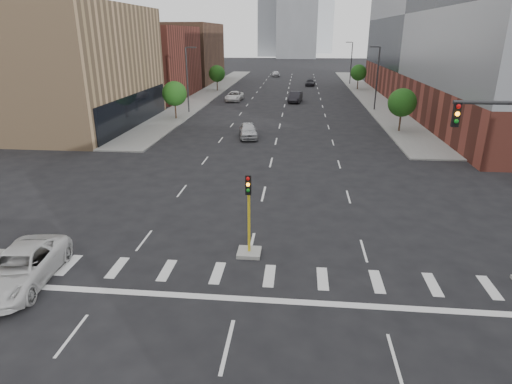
# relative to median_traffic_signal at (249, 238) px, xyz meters

# --- Properties ---
(sidewalk_left_far) EXTENTS (5.00, 92.00, 0.15)m
(sidewalk_left_far) POSITION_rel_median_traffic_signal_xyz_m (-15.00, 65.03, -0.90)
(sidewalk_left_far) COLOR gray
(sidewalk_left_far) RESTS_ON ground
(sidewalk_right_far) EXTENTS (5.00, 92.00, 0.15)m
(sidewalk_right_far) POSITION_rel_median_traffic_signal_xyz_m (15.00, 65.03, -0.90)
(sidewalk_right_far) COLOR gray
(sidewalk_right_far) RESTS_ON ground
(building_left_mid) EXTENTS (20.00, 24.00, 14.00)m
(building_left_mid) POSITION_rel_median_traffic_signal_xyz_m (-27.50, 31.03, 6.03)
(building_left_mid) COLOR tan
(building_left_mid) RESTS_ON ground
(building_left_far_a) EXTENTS (20.00, 22.00, 12.00)m
(building_left_far_a) POSITION_rel_median_traffic_signal_xyz_m (-27.50, 57.03, 5.03)
(building_left_far_a) COLOR brown
(building_left_far_a) RESTS_ON ground
(building_left_far_b) EXTENTS (20.00, 24.00, 13.00)m
(building_left_far_b) POSITION_rel_median_traffic_signal_xyz_m (-27.50, 83.03, 5.53)
(building_left_far_b) COLOR brown
(building_left_far_b) RESTS_ON ground
(building_right_main) EXTENTS (24.00, 70.00, 22.00)m
(building_right_main) POSITION_rel_median_traffic_signal_xyz_m (29.50, 51.03, 10.03)
(building_right_main) COLOR brown
(building_right_main) RESTS_ON ground
(tower_mid) EXTENTS (18.00, 18.00, 44.00)m
(tower_mid) POSITION_rel_median_traffic_signal_xyz_m (0.00, 191.03, 21.03)
(tower_mid) COLOR slate
(tower_mid) RESTS_ON ground
(median_traffic_signal) EXTENTS (1.20, 1.20, 4.40)m
(median_traffic_signal) POSITION_rel_median_traffic_signal_xyz_m (0.00, 0.00, 0.00)
(median_traffic_signal) COLOR #999993
(median_traffic_signal) RESTS_ON ground
(streetlight_right_a) EXTENTS (1.60, 0.22, 9.07)m
(streetlight_right_a) POSITION_rel_median_traffic_signal_xyz_m (13.41, 46.03, 4.04)
(streetlight_right_a) COLOR #2D2D30
(streetlight_right_a) RESTS_ON ground
(streetlight_right_b) EXTENTS (1.60, 0.22, 9.07)m
(streetlight_right_b) POSITION_rel_median_traffic_signal_xyz_m (13.41, 81.03, 4.04)
(streetlight_right_b) COLOR #2D2D30
(streetlight_right_b) RESTS_ON ground
(streetlight_left) EXTENTS (1.60, 0.22, 9.07)m
(streetlight_left) POSITION_rel_median_traffic_signal_xyz_m (-13.41, 41.03, 4.04)
(streetlight_left) COLOR #2D2D30
(streetlight_left) RESTS_ON ground
(tree_left_near) EXTENTS (3.20, 3.20, 4.85)m
(tree_left_near) POSITION_rel_median_traffic_signal_xyz_m (-14.00, 36.03, 2.42)
(tree_left_near) COLOR #382619
(tree_left_near) RESTS_ON ground
(tree_left_far) EXTENTS (3.20, 3.20, 4.85)m
(tree_left_far) POSITION_rel_median_traffic_signal_xyz_m (-14.00, 66.03, 2.42)
(tree_left_far) COLOR #382619
(tree_left_far) RESTS_ON ground
(tree_right_near) EXTENTS (3.20, 3.20, 4.85)m
(tree_right_near) POSITION_rel_median_traffic_signal_xyz_m (14.00, 31.03, 2.42)
(tree_right_near) COLOR #382619
(tree_right_near) RESTS_ON ground
(tree_right_far) EXTENTS (3.20, 3.20, 4.85)m
(tree_right_far) POSITION_rel_median_traffic_signal_xyz_m (14.00, 71.03, 2.42)
(tree_right_far) COLOR #382619
(tree_right_far) RESTS_ON ground
(car_near_left) EXTENTS (2.70, 5.02, 1.62)m
(car_near_left) POSITION_rel_median_traffic_signal_xyz_m (-3.15, 26.35, -0.16)
(car_near_left) COLOR #B9BABE
(car_near_left) RESTS_ON ground
(car_mid_right) EXTENTS (2.47, 5.41, 1.72)m
(car_mid_right) POSITION_rel_median_traffic_signal_xyz_m (1.64, 52.96, -0.11)
(car_mid_right) COLOR black
(car_mid_right) RESTS_ON ground
(car_far_left) EXTENTS (2.74, 5.66, 1.55)m
(car_far_left) POSITION_rel_median_traffic_signal_xyz_m (-8.72, 53.51, -0.20)
(car_far_left) COLOR white
(car_far_left) RESTS_ON ground
(car_deep_right) EXTENTS (2.35, 4.91, 1.38)m
(car_deep_right) POSITION_rel_median_traffic_signal_xyz_m (4.55, 77.17, -0.28)
(car_deep_right) COLOR black
(car_deep_right) RESTS_ON ground
(car_distant) EXTENTS (2.39, 4.73, 1.54)m
(car_distant) POSITION_rel_median_traffic_signal_xyz_m (-4.21, 97.85, -0.20)
(car_distant) COLOR silver
(car_distant) RESTS_ON ground
(parked_minivan) EXTENTS (3.25, 6.08, 1.62)m
(parked_minivan) POSITION_rel_median_traffic_signal_xyz_m (-10.05, -3.73, -0.16)
(parked_minivan) COLOR silver
(parked_minivan) RESTS_ON ground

